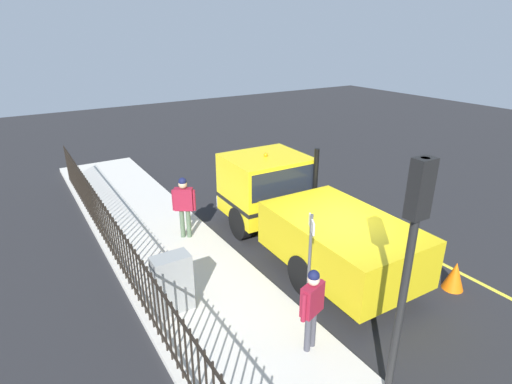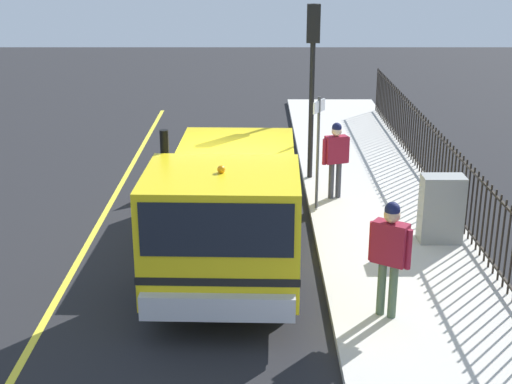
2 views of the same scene
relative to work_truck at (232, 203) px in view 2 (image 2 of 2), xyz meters
The scene contains 11 objects.
ground_plane 2.08m from the work_truck, 92.52° to the left, with size 54.11×54.11×0.00m, color #232326.
sidewalk_slab 3.72m from the work_truck, 28.20° to the left, with size 3.02×24.59×0.13m, color beige.
lane_marking 3.45m from the work_truck, 148.75° to the left, with size 0.12×22.13×0.01m, color yellow.
work_truck is the anchor object (origin of this frame).
worker_standing 3.09m from the work_truck, 38.42° to the right, with size 0.57×0.47×1.81m.
pedestrian_distant 4.04m from the work_truck, 57.11° to the left, with size 0.60×0.35×1.69m.
iron_fence 4.80m from the work_truck, 20.41° to the left, with size 0.04×20.94×1.42m.
traffic_light_near 5.47m from the work_truck, 70.19° to the left, with size 0.31×0.22×4.04m.
utility_cabinet 4.05m from the work_truck, 13.76° to the left, with size 0.78×0.45×1.28m, color gray.
traffic_cone 4.20m from the work_truck, 118.94° to the left, with size 0.49×0.49×0.70m, color orange.
street_sign 3.27m from the work_truck, 57.51° to the left, with size 0.28×0.45×2.39m.
Camera 2 is at (0.54, -13.22, 5.43)m, focal length 50.46 mm.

